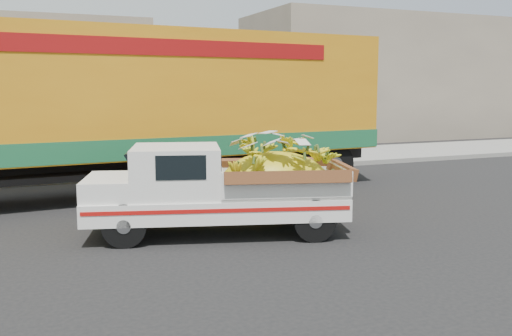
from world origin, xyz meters
name	(u,v)px	position (x,y,z in m)	size (l,w,h in m)	color
ground	(246,226)	(0.00, 0.00, 0.00)	(100.00, 100.00, 0.00)	black
curb	(163,174)	(0.00, 6.31, 0.07)	(60.00, 0.25, 0.15)	gray
sidewalk	(147,165)	(0.00, 8.41, 0.07)	(60.00, 4.00, 0.14)	gray
building_right	(386,78)	(14.00, 15.31, 3.00)	(14.00, 6.00, 6.00)	gray
pickup_truck	(236,187)	(-0.34, -0.39, 0.82)	(4.61, 2.74, 1.52)	black
semi_trailer	(142,104)	(-1.04, 3.86, 2.12)	(12.04, 3.37, 3.80)	black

